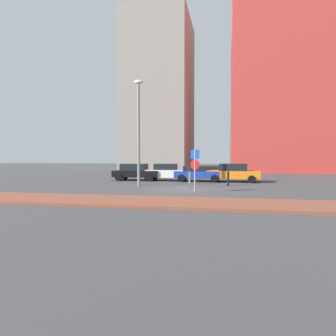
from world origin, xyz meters
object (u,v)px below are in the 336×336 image
Objects in this scene: parking_meter at (189,175)px; street_lamp at (139,125)px; parked_car_black at (136,172)px; parked_car_blue at (198,173)px; parking_sign_post at (195,166)px; traffic_bollard_near at (189,178)px; traffic_bollard_mid at (228,179)px; parked_car_orange at (233,172)px; parked_car_white at (166,172)px.

street_lamp reaches higher than parking_meter.
parked_car_black reaches higher than parked_car_blue.
parking_sign_post is 4.99m from traffic_bollard_near.
traffic_bollard_mid is (2.92, -0.27, 0.05)m from traffic_bollard_near.
parked_car_orange reaches higher than traffic_bollard_mid.
parked_car_orange is at bearing 61.30° from parking_meter.
street_lamp reaches higher than parked_car_blue.
parking_sign_post is at bearing -36.06° from street_lamp.
traffic_bollard_near is at bearing -54.13° from parked_car_white.
parked_car_black is at bearing -177.76° from parked_car_white.
traffic_bollard_near is (5.29, -3.40, -0.29)m from parked_car_black.
parking_sign_post reaches higher than traffic_bollard_mid.
parked_car_orange is 4.75m from traffic_bollard_near.
traffic_bollard_mid is at bearing -34.75° from parked_car_white.
street_lamp is (-6.98, -4.81, 3.74)m from parked_car_orange.
traffic_bollard_mid is (2.61, -3.55, -0.18)m from parked_car_blue.
parked_car_black reaches higher than traffic_bollard_mid.
parking_meter reaches higher than traffic_bollard_mid.
parked_car_black is 4.29× the size of traffic_bollard_near.
parking_meter reaches higher than parked_car_blue.
parked_car_black is 5.60m from parked_car_blue.
parking_sign_post is 5.05m from traffic_bollard_mid.
street_lamp is at bearing 166.73° from parking_meter.
parked_car_orange reaches higher than traffic_bollard_near.
parked_car_black is 3.89× the size of traffic_bollard_mid.
parked_car_black is 0.54× the size of street_lamp.
street_lamp reaches higher than parked_car_white.
parking_sign_post reaches higher than parked_car_orange.
parked_car_white is 2.86m from parked_car_blue.
parking_meter is at bearing 106.00° from parking_sign_post.
parked_car_orange is (5.90, -0.17, 0.04)m from parked_car_white.
parking_sign_post is (3.45, -8.28, 0.87)m from parked_car_white.
parked_car_blue is at bearing 50.37° from street_lamp.
parking_meter is (-0.69, 2.40, -0.71)m from parking_sign_post.
parking_sign_post is (6.21, -8.18, 0.86)m from parked_car_black.
street_lamp is (-3.93, -4.74, 3.83)m from parked_car_blue.
parked_car_orange is at bearing -1.67° from parked_car_white.
traffic_bollard_mid is at bearing 37.98° from parking_meter.
street_lamp is at bearing -129.63° from parked_car_blue.
parking_meter is 1.34× the size of traffic_bollard_mid.
parked_car_orange is 8.51m from parking_sign_post.
parking_meter is (5.52, -5.78, 0.16)m from parked_car_black.
parked_car_blue is at bearing 126.33° from traffic_bollard_mid.
parked_car_blue is 8.12m from parking_sign_post.
parking_sign_post reaches higher than parked_car_white.
traffic_bollard_mid is at bearing 10.34° from street_lamp.
parked_car_white reaches higher than parking_meter.
traffic_bollard_near is (-0.23, 2.38, -0.45)m from parking_meter.
street_lamp is 7.76m from traffic_bollard_mid.
parked_car_black is at bearing 155.87° from traffic_bollard_mid.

